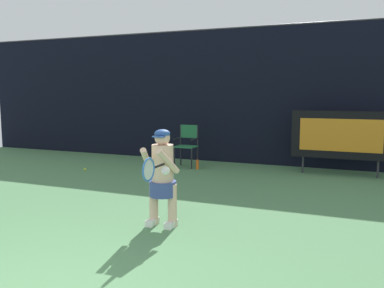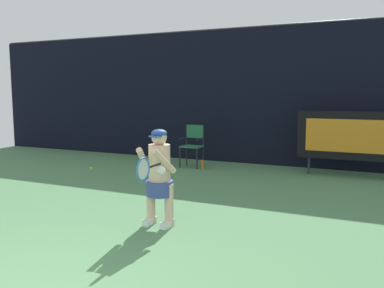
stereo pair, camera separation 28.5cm
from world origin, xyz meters
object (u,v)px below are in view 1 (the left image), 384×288
(water_bottle, at_px, (197,164))
(umpire_chair, at_px, (187,143))
(scoreboard, at_px, (341,135))
(tennis_player, at_px, (162,175))
(tennis_racket, at_px, (149,169))
(tennis_ball_loose, at_px, (85,169))

(water_bottle, bearing_deg, umpire_chair, 149.01)
(scoreboard, relative_size, umpire_chair, 2.04)
(scoreboard, distance_m, water_bottle, 3.48)
(umpire_chair, distance_m, tennis_player, 4.74)
(scoreboard, relative_size, tennis_racket, 3.65)
(scoreboard, xyz_separation_m, umpire_chair, (-3.72, -0.31, -0.33))
(tennis_racket, height_order, tennis_ball_loose, tennis_racket)
(scoreboard, height_order, tennis_racket, scoreboard)
(water_bottle, relative_size, tennis_player, 0.19)
(scoreboard, bearing_deg, tennis_player, -114.69)
(scoreboard, bearing_deg, tennis_racket, -111.21)
(water_bottle, distance_m, tennis_ball_loose, 2.79)
(tennis_ball_loose, bearing_deg, tennis_racket, -43.91)
(scoreboard, height_order, tennis_ball_loose, scoreboard)
(umpire_chair, xyz_separation_m, tennis_ball_loose, (-2.11, -1.49, -0.58))
(scoreboard, height_order, tennis_player, scoreboard)
(scoreboard, relative_size, tennis_player, 1.57)
(tennis_racket, bearing_deg, tennis_ball_loose, 141.97)
(umpire_chair, distance_m, water_bottle, 0.66)
(tennis_player, height_order, tennis_ball_loose, tennis_player)
(tennis_ball_loose, bearing_deg, water_bottle, 26.90)
(tennis_ball_loose, bearing_deg, tennis_player, -39.63)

